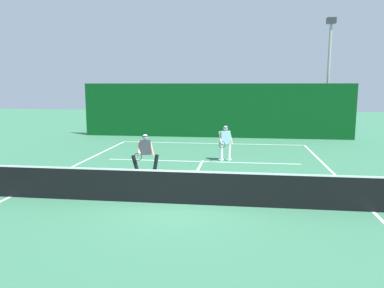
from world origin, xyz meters
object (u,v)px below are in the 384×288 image
Objects in this scene: tennis_ball at (265,176)px; tennis_ball_extra at (123,185)px; light_pole at (329,66)px; player_near at (145,153)px; player_far at (225,142)px.

tennis_ball is 5.27m from tennis_ball_extra.
player_near is at bearing -127.68° from light_pole.
player_far is at bearing -125.96° from light_pole.
light_pole reaches higher than player_far.
tennis_ball and tennis_ball_extra have the same top height.
light_pole is at bearing -142.69° from player_near.
light_pole reaches higher than player_near.
light_pole is (9.47, 13.33, 4.62)m from tennis_ball_extra.
tennis_ball is at bearing 169.06° from player_near.
light_pole is (4.55, 11.45, 4.62)m from tennis_ball.
tennis_ball is at bearing 20.93° from tennis_ball_extra.
tennis_ball_extra is (-0.38, -1.56, -0.85)m from player_near.
player_near is 4.63m from tennis_ball.
player_near is 24.30× the size of tennis_ball.
tennis_ball is 0.01× the size of light_pole.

